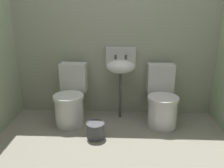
# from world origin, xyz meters

# --- Properties ---
(ground_plane) EXTENTS (3.24, 2.51, 0.08)m
(ground_plane) POSITION_xyz_m (0.00, 0.00, -0.04)
(ground_plane) COLOR gray
(wall_back) EXTENTS (3.24, 0.10, 2.14)m
(wall_back) POSITION_xyz_m (0.00, 1.10, 1.07)
(wall_back) COLOR #979D83
(wall_back) RESTS_ON ground
(toilet_left) EXTENTS (0.42, 0.61, 0.78)m
(toilet_left) POSITION_xyz_m (-0.58, 0.70, 0.32)
(toilet_left) COLOR silver
(toilet_left) RESTS_ON ground
(toilet_right) EXTENTS (0.40, 0.59, 0.78)m
(toilet_right) POSITION_xyz_m (0.65, 0.70, 0.32)
(toilet_right) COLOR silver
(toilet_right) RESTS_ON ground
(sink) EXTENTS (0.42, 0.35, 0.99)m
(sink) POSITION_xyz_m (0.09, 0.89, 0.75)
(sink) COLOR #48484C
(sink) RESTS_ON ground
(bucket) EXTENTS (0.23, 0.23, 0.20)m
(bucket) POSITION_xyz_m (-0.20, 0.28, 0.10)
(bucket) COLOR #48484C
(bucket) RESTS_ON ground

